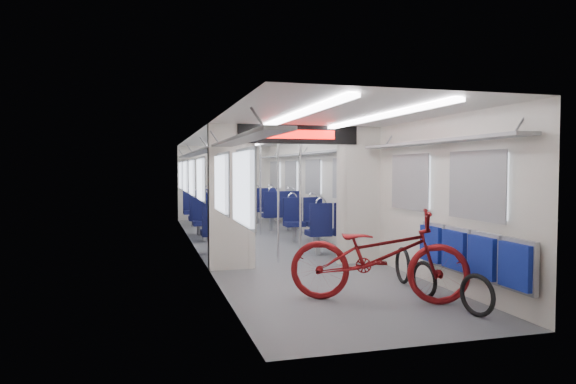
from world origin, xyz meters
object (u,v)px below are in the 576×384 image
object	(u,v)px
seat_bay_near_right	(316,221)
stanchion_far_right	(260,187)
stanchion_near_right	(300,193)
flip_bench	(470,253)
stanchion_far_left	(241,188)
stanchion_near_left	(278,195)
bike_hoop_b	(424,282)
bicycle	(378,256)
bike_hoop_a	(477,297)
bike_hoop_c	(403,267)
seat_bay_far_left	(204,209)
seat_bay_far_right	(272,206)
seat_bay_near_left	(220,219)

from	to	relation	value
seat_bay_near_right	stanchion_far_right	xyz separation A→B (m)	(-0.67, 2.23, 0.62)
seat_bay_near_right	stanchion_near_right	world-z (taller)	stanchion_near_right
flip_bench	seat_bay_near_right	size ratio (longest dim) A/B	1.08
seat_bay_near_right	stanchion_far_left	size ratio (longest dim) A/B	0.86
stanchion_near_left	stanchion_far_right	world-z (taller)	same
bike_hoop_b	stanchion_far_right	size ratio (longest dim) A/B	0.20
bicycle	seat_bay_near_right	world-z (taller)	bicycle
bike_hoop_a	stanchion_far_right	bearing A→B (deg)	96.04
bike_hoop_c	stanchion_far_right	size ratio (longest dim) A/B	0.22
bike_hoop_a	seat_bay_far_left	xyz separation A→B (m)	(-1.98, 8.64, 0.35)
bicycle	seat_bay_near_right	bearing A→B (deg)	16.63
seat_bay_near_right	seat_bay_far_right	bearing A→B (deg)	90.00
bike_hoop_b	seat_bay_near_left	world-z (taller)	seat_bay_near_left
flip_bench	seat_bay_near_left	size ratio (longest dim) A/B	0.96
flip_bench	stanchion_near_right	xyz separation A→B (m)	(-1.05, 3.55, 0.57)
bike_hoop_c	stanchion_far_right	distance (m)	5.80
flip_bench	stanchion_far_right	distance (m)	6.85
bike_hoop_a	bike_hoop_b	world-z (taller)	bike_hoop_a
seat_bay_near_right	stanchion_near_right	size ratio (longest dim) A/B	0.86
bicycle	seat_bay_far_right	bearing A→B (deg)	20.76
flip_bench	bike_hoop_a	xyz separation A→B (m)	(-0.31, -0.59, -0.37)
bicycle	stanchion_far_right	bearing A→B (deg)	25.54
seat_bay_near_left	stanchion_far_left	bearing A→B (deg)	62.56
bike_hoop_b	seat_bay_far_left	bearing A→B (deg)	103.14
seat_bay_near_left	stanchion_far_left	size ratio (longest dim) A/B	0.98
bike_hoop_a	stanchion_near_right	xyz separation A→B (m)	(-0.74, 4.14, 0.94)
seat_bay_far_right	stanchion_far_left	bearing A→B (deg)	-122.13
seat_bay_far_left	stanchion_far_left	xyz separation A→B (m)	(0.68, -1.59, 0.59)
bike_hoop_b	seat_bay_near_left	distance (m)	5.24
bike_hoop_a	stanchion_far_left	distance (m)	7.23
bicycle	stanchion_far_right	xyz separation A→B (m)	(-0.02, 6.46, 0.59)
stanchion_near_left	bike_hoop_a	bearing A→B (deg)	-70.98
bike_hoop_b	stanchion_near_right	bearing A→B (deg)	100.04
seat_bay_far_left	stanchion_near_right	xyz separation A→B (m)	(1.24, -4.50, 0.59)
bike_hoop_b	seat_bay_far_right	world-z (taller)	seat_bay_far_right
seat_bay_far_left	seat_bay_far_right	distance (m)	1.89
flip_bench	stanchion_far_left	world-z (taller)	stanchion_far_left
bicycle	bike_hoop_c	xyz separation A→B (m)	(0.75, 0.79, -0.33)
seat_bay_near_right	seat_bay_far_left	world-z (taller)	seat_bay_far_left
bicycle	seat_bay_far_left	world-z (taller)	seat_bay_far_left
bicycle	seat_bay_near_right	xyz separation A→B (m)	(0.65, 4.23, -0.03)
stanchion_near_right	stanchion_far_right	size ratio (longest dim) A/B	1.00
flip_bench	seat_bay_far_right	bearing A→B (deg)	92.87
stanchion_near_left	stanchion_far_left	bearing A→B (deg)	90.40
stanchion_near_right	flip_bench	bearing A→B (deg)	-73.51
bicycle	flip_bench	bearing A→B (deg)	-79.11
bike_hoop_b	stanchion_near_left	xyz separation A→B (m)	(-1.12, 2.85, 0.94)
bike_hoop_c	stanchion_near_right	world-z (taller)	stanchion_near_right
bike_hoop_b	seat_bay_near_right	distance (m)	4.28
bicycle	seat_bay_near_left	size ratio (longest dim) A/B	0.94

